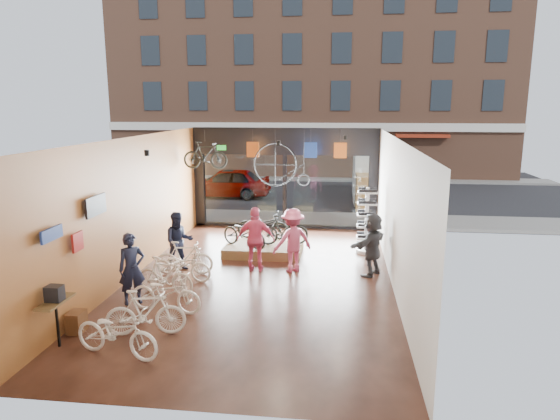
% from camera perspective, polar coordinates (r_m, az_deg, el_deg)
% --- Properties ---
extents(ground_plane, '(7.00, 12.00, 0.04)m').
position_cam_1_polar(ground_plane, '(13.64, -2.28, -8.02)').
color(ground_plane, black).
rests_on(ground_plane, ground).
extents(ceiling, '(7.00, 12.00, 0.04)m').
position_cam_1_polar(ceiling, '(12.85, -2.42, 8.30)').
color(ceiling, black).
rests_on(ceiling, ground).
extents(wall_left, '(0.04, 12.00, 3.80)m').
position_cam_1_polar(wall_left, '(14.10, -16.61, 0.26)').
color(wall_left, '#AE6B2E').
rests_on(wall_left, ground).
extents(wall_right, '(0.04, 12.00, 3.80)m').
position_cam_1_polar(wall_right, '(13.03, 13.13, -0.48)').
color(wall_right, beige).
rests_on(wall_right, ground).
extents(wall_back, '(7.00, 0.04, 3.80)m').
position_cam_1_polar(wall_back, '(7.46, -9.84, -9.65)').
color(wall_back, beige).
rests_on(wall_back, ground).
extents(storefront, '(7.00, 0.26, 3.80)m').
position_cam_1_polar(storefront, '(18.97, 0.55, 3.63)').
color(storefront, black).
rests_on(storefront, ground).
extents(exit_sign, '(0.35, 0.06, 0.18)m').
position_cam_1_polar(exit_sign, '(19.13, -6.70, 7.09)').
color(exit_sign, '#198C26').
rests_on(exit_sign, storefront).
extents(street_road, '(30.00, 18.00, 0.02)m').
position_cam_1_polar(street_road, '(28.12, 2.57, 2.38)').
color(street_road, black).
rests_on(street_road, ground).
extents(sidewalk_near, '(30.00, 2.40, 0.12)m').
position_cam_1_polar(sidewalk_near, '(20.48, 0.91, -0.99)').
color(sidewalk_near, slate).
rests_on(sidewalk_near, ground).
extents(sidewalk_far, '(30.00, 2.00, 0.12)m').
position_cam_1_polar(sidewalk_far, '(32.05, 3.12, 3.68)').
color(sidewalk_far, slate).
rests_on(sidewalk_far, ground).
extents(opposite_building, '(26.00, 5.00, 14.00)m').
position_cam_1_polar(opposite_building, '(34.30, 3.55, 15.83)').
color(opposite_building, brown).
rests_on(opposite_building, ground).
extents(street_car, '(4.44, 1.79, 1.51)m').
position_cam_1_polar(street_car, '(25.61, -6.14, 3.13)').
color(street_car, gray).
rests_on(street_car, street_road).
extents(box_truck, '(2.03, 6.08, 2.40)m').
position_cam_1_polar(box_truck, '(23.96, 10.89, 3.45)').
color(box_truck, silver).
rests_on(box_truck, street_road).
extents(floor_bike_0, '(1.88, 1.01, 0.94)m').
position_cam_1_polar(floor_bike_0, '(10.04, -18.16, -13.17)').
color(floor_bike_0, silver).
rests_on(floor_bike_0, ground_plane).
extents(floor_bike_1, '(1.69, 0.78, 0.98)m').
position_cam_1_polar(floor_bike_1, '(10.70, -15.12, -11.25)').
color(floor_bike_1, silver).
rests_on(floor_bike_1, ground_plane).
extents(floor_bike_2, '(1.78, 0.83, 0.90)m').
position_cam_1_polar(floor_bike_2, '(11.74, -12.91, -9.24)').
color(floor_bike_2, silver).
rests_on(floor_bike_2, ground_plane).
extents(floor_bike_3, '(1.64, 0.83, 0.95)m').
position_cam_1_polar(floor_bike_3, '(12.78, -12.98, -7.35)').
color(floor_bike_3, silver).
rests_on(floor_bike_3, ground_plane).
extents(floor_bike_4, '(1.71, 0.74, 0.87)m').
position_cam_1_polar(floor_bike_4, '(13.64, -11.20, -6.21)').
color(floor_bike_4, silver).
rests_on(floor_bike_4, ground_plane).
extents(floor_bike_5, '(1.63, 0.62, 0.96)m').
position_cam_1_polar(floor_bike_5, '(14.11, -10.88, -5.41)').
color(floor_bike_5, silver).
rests_on(floor_bike_5, ground_plane).
extents(display_platform, '(2.40, 1.80, 0.30)m').
position_cam_1_polar(display_platform, '(15.95, -1.83, -4.40)').
color(display_platform, brown).
rests_on(display_platform, ground_plane).
extents(display_bike_left, '(1.77, 1.39, 0.90)m').
position_cam_1_polar(display_bike_left, '(15.48, -4.12, -2.64)').
color(display_bike_left, black).
rests_on(display_bike_left, display_platform).
extents(display_bike_mid, '(1.63, 0.76, 0.94)m').
position_cam_1_polar(display_bike_mid, '(15.70, 0.41, -2.31)').
color(display_bike_mid, black).
rests_on(display_bike_mid, display_platform).
extents(display_bike_right, '(1.76, 0.71, 0.91)m').
position_cam_1_polar(display_bike_right, '(16.44, -1.97, -1.73)').
color(display_bike_right, black).
rests_on(display_bike_right, display_platform).
extents(customer_0, '(0.75, 0.68, 1.71)m').
position_cam_1_polar(customer_0, '(12.30, -16.57, -6.45)').
color(customer_0, '#161C33').
rests_on(customer_0, ground_plane).
extents(customer_1, '(1.01, 0.93, 1.69)m').
position_cam_1_polar(customer_1, '(14.42, -11.48, -3.54)').
color(customer_1, '#161C33').
rests_on(customer_1, ground_plane).
extents(customer_2, '(1.09, 0.47, 1.85)m').
position_cam_1_polar(customer_2, '(14.06, -2.78, -3.37)').
color(customer_2, '#CC4C72').
rests_on(customer_2, ground_plane).
extents(customer_3, '(1.35, 1.19, 1.81)m').
position_cam_1_polar(customer_3, '(14.02, 1.45, -3.49)').
color(customer_3, '#CC4C72').
rests_on(customer_3, ground_plane).
extents(customer_5, '(1.30, 1.66, 1.75)m').
position_cam_1_polar(customer_5, '(13.95, 10.48, -3.89)').
color(customer_5, '#3F3F44').
rests_on(customer_5, ground_plane).
extents(sunglasses_rack, '(0.68, 0.59, 2.11)m').
position_cam_1_polar(sunglasses_rack, '(16.00, 9.87, -1.18)').
color(sunglasses_rack, white).
rests_on(sunglasses_rack, ground_plane).
extents(wall_merch, '(0.40, 2.40, 2.60)m').
position_cam_1_polar(wall_merch, '(11.16, -22.88, -6.39)').
color(wall_merch, navy).
rests_on(wall_merch, wall_left).
extents(penny_farthing, '(1.94, 0.06, 1.56)m').
position_cam_1_polar(penny_farthing, '(17.81, 0.48, 5.04)').
color(penny_farthing, black).
rests_on(penny_farthing, ceiling).
extents(hung_bike, '(1.60, 0.51, 0.95)m').
position_cam_1_polar(hung_bike, '(17.57, -8.54, 6.21)').
color(hung_bike, black).
rests_on(hung_bike, ceiling).
extents(jersey_left, '(0.45, 0.03, 0.55)m').
position_cam_1_polar(jersey_left, '(18.20, -3.12, 6.91)').
color(jersey_left, '#CC5919').
rests_on(jersey_left, ceiling).
extents(jersey_mid, '(0.45, 0.03, 0.55)m').
position_cam_1_polar(jersey_mid, '(17.96, 3.52, 6.84)').
color(jersey_mid, '#1E3F99').
rests_on(jersey_mid, ceiling).
extents(jersey_right, '(0.45, 0.03, 0.55)m').
position_cam_1_polar(jersey_right, '(17.93, 6.91, 6.77)').
color(jersey_right, '#CC5919').
rests_on(jersey_right, ceiling).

